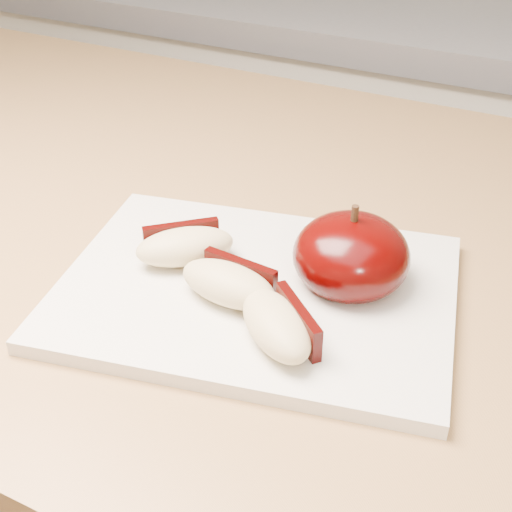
% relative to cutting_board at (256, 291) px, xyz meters
% --- Properties ---
extents(back_cabinet, '(2.40, 0.62, 0.94)m').
position_rel_cutting_board_xyz_m(back_cabinet, '(0.04, 0.81, -0.43)').
color(back_cabinet, silver).
rests_on(back_cabinet, ground).
extents(cutting_board, '(0.32, 0.26, 0.01)m').
position_rel_cutting_board_xyz_m(cutting_board, '(0.00, 0.00, 0.00)').
color(cutting_board, beige).
rests_on(cutting_board, island_counter).
extents(apple_half, '(0.11, 0.11, 0.07)m').
position_rel_cutting_board_xyz_m(apple_half, '(0.06, 0.04, 0.03)').
color(apple_half, '#2E0100').
rests_on(apple_half, cutting_board).
extents(apple_wedge_a, '(0.08, 0.08, 0.03)m').
position_rel_cutting_board_xyz_m(apple_wedge_a, '(-0.06, 0.00, 0.02)').
color(apple_wedge_a, tan).
rests_on(apple_wedge_a, cutting_board).
extents(apple_wedge_b, '(0.08, 0.04, 0.03)m').
position_rel_cutting_board_xyz_m(apple_wedge_b, '(-0.01, -0.02, 0.02)').
color(apple_wedge_b, tan).
rests_on(apple_wedge_b, cutting_board).
extents(apple_wedge_c, '(0.08, 0.08, 0.03)m').
position_rel_cutting_board_xyz_m(apple_wedge_c, '(0.04, -0.05, 0.02)').
color(apple_wedge_c, tan).
rests_on(apple_wedge_c, cutting_board).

